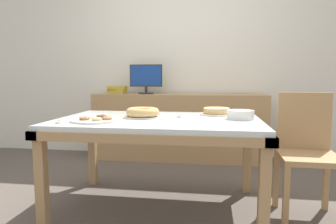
% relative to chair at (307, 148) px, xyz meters
% --- Properties ---
extents(ground_plane, '(12.00, 12.00, 0.00)m').
position_rel_chair_xyz_m(ground_plane, '(-1.13, -0.03, -0.52)').
color(ground_plane, '#564C44').
extents(wall_back, '(8.00, 0.10, 2.60)m').
position_rel_chair_xyz_m(wall_back, '(-1.13, 1.76, 0.78)').
color(wall_back, silver).
rests_on(wall_back, ground).
extents(dining_table, '(1.62, 1.03, 0.73)m').
position_rel_chair_xyz_m(dining_table, '(-1.13, -0.03, 0.13)').
color(dining_table, silver).
rests_on(dining_table, ground).
extents(chair, '(0.43, 0.43, 0.94)m').
position_rel_chair_xyz_m(chair, '(0.00, 0.00, 0.00)').
color(chair, tan).
rests_on(chair, ground).
extents(sideboard, '(2.20, 0.44, 0.85)m').
position_rel_chair_xyz_m(sideboard, '(-1.13, 1.46, -0.10)').
color(sideboard, tan).
rests_on(sideboard, ground).
extents(computer_monitor, '(0.42, 0.20, 0.38)m').
position_rel_chair_xyz_m(computer_monitor, '(-1.56, 1.46, 0.52)').
color(computer_monitor, '#262628').
rests_on(computer_monitor, sideboard).
extents(book_stack, '(0.24, 0.18, 0.10)m').
position_rel_chair_xyz_m(book_stack, '(-1.95, 1.46, 0.38)').
color(book_stack, '#B29933').
rests_on(book_stack, sideboard).
extents(cake_chocolate_round, '(0.29, 0.29, 0.06)m').
position_rel_chair_xyz_m(cake_chocolate_round, '(-0.67, 0.26, 0.24)').
color(cake_chocolate_round, silver).
rests_on(cake_chocolate_round, dining_table).
extents(cake_golden_bundt, '(0.28, 0.28, 0.08)m').
position_rel_chair_xyz_m(cake_golden_bundt, '(-1.27, 0.00, 0.25)').
color(cake_golden_bundt, silver).
rests_on(cake_golden_bundt, dining_table).
extents(pastry_platter, '(0.37, 0.37, 0.04)m').
position_rel_chair_xyz_m(pastry_platter, '(-1.57, -0.24, 0.22)').
color(pastry_platter, silver).
rests_on(pastry_platter, dining_table).
extents(plate_stack, '(0.21, 0.21, 0.07)m').
position_rel_chair_xyz_m(plate_stack, '(-0.49, 0.02, 0.24)').
color(plate_stack, silver).
rests_on(plate_stack, dining_table).
extents(tealight_near_front, '(0.04, 0.04, 0.04)m').
position_rel_chair_xyz_m(tealight_near_front, '(-1.78, -0.39, 0.22)').
color(tealight_near_front, silver).
rests_on(tealight_near_front, dining_table).
extents(tealight_centre, '(0.04, 0.04, 0.04)m').
position_rel_chair_xyz_m(tealight_centre, '(-1.34, 0.40, 0.22)').
color(tealight_centre, silver).
rests_on(tealight_centre, dining_table).
extents(tealight_left_edge, '(0.04, 0.04, 0.04)m').
position_rel_chair_xyz_m(tealight_left_edge, '(-1.18, 0.22, 0.22)').
color(tealight_left_edge, silver).
rests_on(tealight_left_edge, dining_table).
extents(tealight_right_edge, '(0.04, 0.04, 0.04)m').
position_rel_chair_xyz_m(tealight_right_edge, '(-0.98, 0.04, 0.22)').
color(tealight_right_edge, silver).
rests_on(tealight_right_edge, dining_table).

